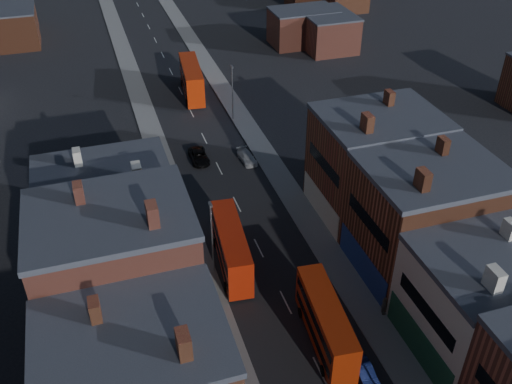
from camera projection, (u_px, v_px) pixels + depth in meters
pavement_west at (164, 168)px, 70.53m from camera, size 3.00×200.00×0.12m
pavement_east at (264, 152)px, 73.78m from camera, size 3.00×200.00×0.12m
lamp_post_2 at (212, 233)px, 52.53m from camera, size 0.25×0.70×8.12m
lamp_post_3 at (232, 89)px, 78.66m from camera, size 0.25×0.70×8.12m
bus_0 at (231, 247)px, 54.54m from camera, size 3.29×10.38×4.41m
bus_1 at (326, 323)px, 46.75m from camera, size 3.18×10.07×4.28m
bus_2 at (192, 79)px, 86.70m from camera, size 3.68×11.47×4.87m
car_1 at (364, 372)px, 44.74m from camera, size 1.35×3.78×1.24m
car_2 at (199, 156)px, 71.77m from camera, size 2.17×4.62×1.28m
car_3 at (247, 157)px, 71.71m from camera, size 1.93×4.12×1.16m
ped_3 at (384, 306)px, 49.97m from camera, size 0.81×1.23×1.92m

